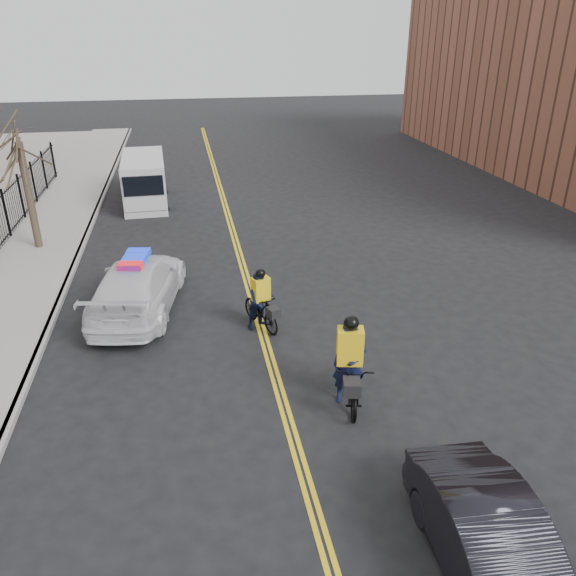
# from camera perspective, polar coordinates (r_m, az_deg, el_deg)

# --- Properties ---
(ground) EXTENTS (120.00, 120.00, 0.00)m
(ground) POSITION_cam_1_polar(r_m,az_deg,el_deg) (14.38, -1.51, -8.33)
(ground) COLOR black
(ground) RESTS_ON ground
(center_line_left) EXTENTS (0.10, 60.00, 0.01)m
(center_line_left) POSITION_cam_1_polar(r_m,az_deg,el_deg) (21.46, -5.15, 3.33)
(center_line_left) COLOR yellow
(center_line_left) RESTS_ON ground
(center_line_right) EXTENTS (0.10, 60.00, 0.01)m
(center_line_right) POSITION_cam_1_polar(r_m,az_deg,el_deg) (21.47, -4.72, 3.36)
(center_line_right) COLOR yellow
(center_line_right) RESTS_ON ground
(sidewalk) EXTENTS (3.00, 60.00, 0.15)m
(sidewalk) POSITION_cam_1_polar(r_m,az_deg,el_deg) (22.10, -24.66, 1.90)
(sidewalk) COLOR gray
(sidewalk) RESTS_ON ground
(curb) EXTENTS (0.20, 60.00, 0.15)m
(curb) POSITION_cam_1_polar(r_m,az_deg,el_deg) (21.76, -20.85, 2.24)
(curb) COLOR gray
(curb) RESTS_ON ground
(street_tree) EXTENTS (3.20, 3.20, 4.80)m
(street_tree) POSITION_cam_1_polar(r_m,az_deg,el_deg) (23.03, -25.42, 11.75)
(street_tree) COLOR #362920
(street_tree) RESTS_ON sidewalk
(police_cruiser) EXTENTS (3.11, 5.76, 1.75)m
(police_cruiser) POSITION_cam_1_polar(r_m,az_deg,el_deg) (17.55, -15.01, 0.24)
(police_cruiser) COLOR silver
(police_cruiser) RESTS_ON ground
(dark_sedan) EXTENTS (1.63, 4.27, 1.39)m
(dark_sedan) POSITION_cam_1_polar(r_m,az_deg,el_deg) (9.91, 20.28, -23.75)
(dark_sedan) COLOR black
(dark_sedan) RESTS_ON ground
(cargo_van) EXTENTS (2.23, 5.40, 2.23)m
(cargo_van) POSITION_cam_1_polar(r_m,az_deg,el_deg) (28.54, -14.36, 10.46)
(cargo_van) COLOR silver
(cargo_van) RESTS_ON ground
(cyclist_near) EXTENTS (1.23, 2.37, 2.21)m
(cyclist_near) POSITION_cam_1_polar(r_m,az_deg,el_deg) (12.97, 6.18, -8.54)
(cyclist_near) COLOR black
(cyclist_near) RESTS_ON ground
(cyclist_far) EXTENTS (1.17, 1.86, 1.83)m
(cyclist_far) POSITION_cam_1_polar(r_m,az_deg,el_deg) (15.99, -2.74, -1.71)
(cyclist_far) COLOR black
(cyclist_far) RESTS_ON ground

